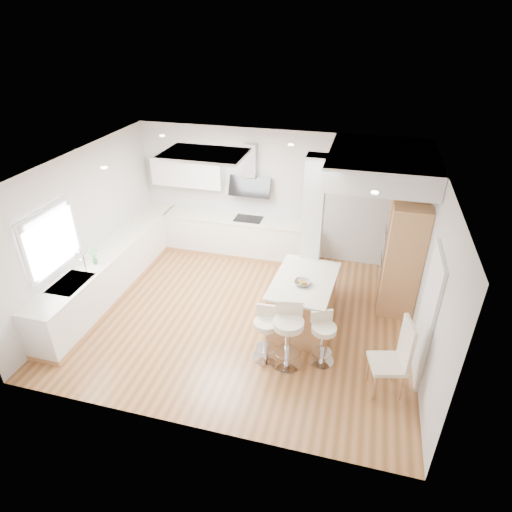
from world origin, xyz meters
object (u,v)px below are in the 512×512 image
(bar_stool_a, at_px, (266,331))
(bar_stool_c, at_px, (323,336))
(bar_stool_b, at_px, (288,333))
(dining_chair, at_px, (397,356))
(peninsula, at_px, (303,302))

(bar_stool_a, relative_size, bar_stool_c, 1.04)
(bar_stool_a, distance_m, bar_stool_b, 0.37)
(dining_chair, bearing_deg, bar_stool_b, 160.05)
(bar_stool_c, bearing_deg, peninsula, 92.87)
(bar_stool_b, bearing_deg, dining_chair, -15.59)
(peninsula, distance_m, bar_stool_c, 0.98)
(peninsula, height_order, dining_chair, dining_chair)
(peninsula, xyz_separation_m, bar_stool_c, (0.45, -0.87, 0.04))
(peninsula, bearing_deg, bar_stool_c, -58.36)
(bar_stool_c, distance_m, dining_chair, 1.12)
(bar_stool_b, xyz_separation_m, dining_chair, (1.58, -0.15, 0.05))
(bar_stool_a, xyz_separation_m, bar_stool_c, (0.87, 0.13, -0.02))
(peninsula, xyz_separation_m, bar_stool_a, (-0.41, -1.00, 0.06))
(peninsula, relative_size, bar_stool_b, 1.45)
(bar_stool_a, relative_size, dining_chair, 0.75)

